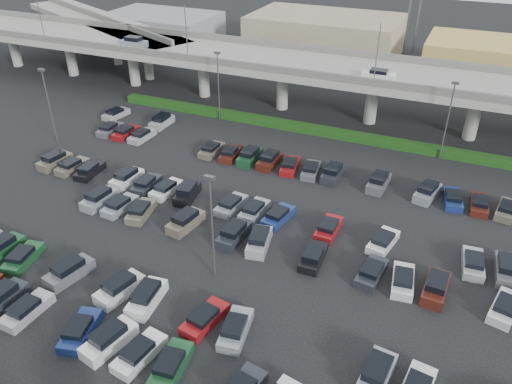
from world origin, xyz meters
The scene contains 7 objects.
ground centered at (0.00, 0.00, 0.00)m, with size 280.00×280.00×0.00m, color black.
overpass centered at (-0.25, 31.99, 6.97)m, with size 150.00×13.00×15.80m.
on_ramp centered at (-52.10, 43.05, 6.86)m, with size 50.93×30.13×8.80m.
hedge centered at (0.00, 25.00, 0.55)m, with size 66.00×1.60×1.10m, color #123910.
parked_cars centered at (-0.57, -3.62, 0.62)m, with size 63.17×41.66×1.67m.
light_poles centered at (-4.13, 2.00, 6.24)m, with size 66.90×48.38×10.30m.
distant_buildings centered at (12.38, 61.81, 3.74)m, with size 138.00×24.00×9.00m.
Camera 1 is at (17.36, -38.23, 29.84)m, focal length 35.00 mm.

